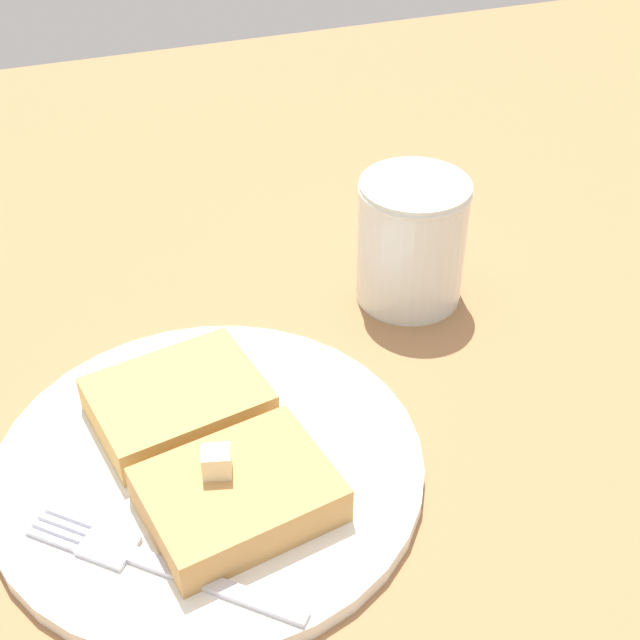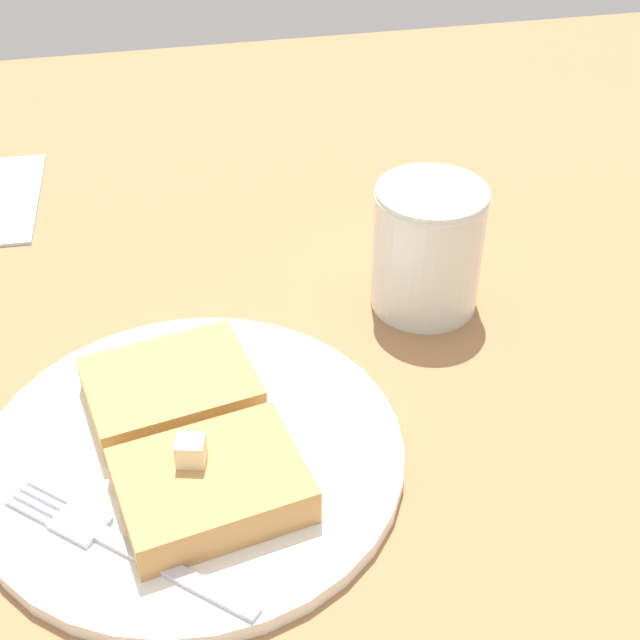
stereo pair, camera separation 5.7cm
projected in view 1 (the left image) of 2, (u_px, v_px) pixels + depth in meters
The scene contains 7 objects.
table_surface at pixel (369, 426), 57.54cm from camera, with size 128.52×128.52×2.90cm, color #9D7046.
plate at pixel (209, 466), 52.11cm from camera, with size 25.14×25.14×1.05cm.
toast_slice_left at pixel (239, 495), 48.22cm from camera, with size 7.61×9.95×2.39cm, color tan.
toast_slice_middle at pixel (178, 402), 53.95cm from camera, with size 7.61×9.95×2.39cm, color tan.
butter_pat_primary at pixel (217, 462), 47.45cm from camera, with size 1.56×1.40×1.56cm, color beige.
fork at pixel (147, 560), 46.07cm from camera, with size 11.67×12.94×0.36cm.
syrup_jar at pixel (411, 243), 63.52cm from camera, with size 7.94×7.94×9.41cm.
Camera 1 is at (-37.76, 16.28, 42.40)cm, focal length 50.00 mm.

